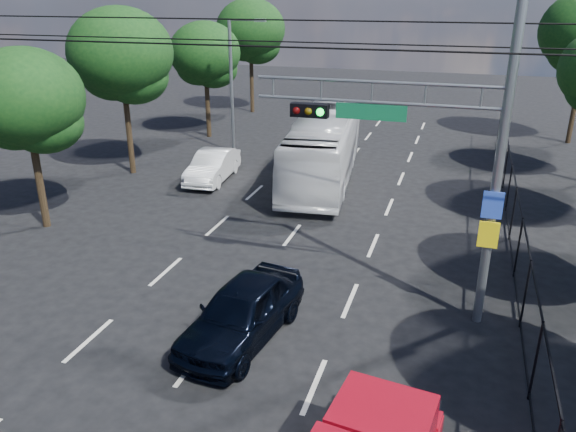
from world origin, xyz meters
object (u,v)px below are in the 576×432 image
at_px(signal_mast, 451,128).
at_px(navy_hatchback, 242,312).
at_px(white_van, 213,166).
at_px(white_bus, 324,147).

height_order(signal_mast, navy_hatchback, signal_mast).
bearing_deg(white_van, navy_hatchback, -67.04).
xyz_separation_m(white_bus, white_van, (-4.93, -1.81, -0.84)).
relative_size(signal_mast, navy_hatchback, 2.11).
distance_m(navy_hatchback, white_bus, 13.65).
bearing_deg(signal_mast, white_van, 139.90).
bearing_deg(white_bus, white_van, -166.74).
bearing_deg(navy_hatchback, signal_mast, 38.34).
height_order(signal_mast, white_van, signal_mast).
height_order(white_bus, white_van, white_bus).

